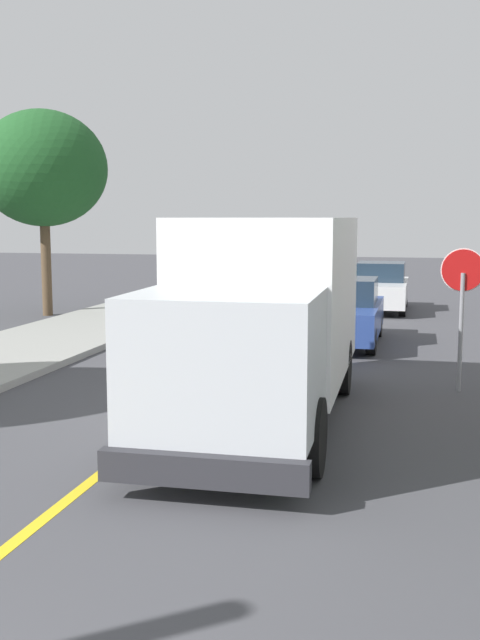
# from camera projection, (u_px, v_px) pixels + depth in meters

# --- Properties ---
(centre_line_yellow) EXTENTS (0.16, 56.00, 0.01)m
(centre_line_yellow) POSITION_uv_depth(u_px,v_px,m) (195.00, 399.00, 13.43)
(centre_line_yellow) COLOR gold
(centre_line_yellow) RESTS_ON ground
(box_truck) EXTENTS (2.54, 7.22, 3.20)m
(box_truck) POSITION_uv_depth(u_px,v_px,m) (266.00, 309.00, 11.90)
(box_truck) COLOR white
(box_truck) RESTS_ON ground
(parked_car_near) EXTENTS (1.81, 4.40, 1.67)m
(parked_car_near) POSITION_uv_depth(u_px,v_px,m) (344.00, 313.00, 19.20)
(parked_car_near) COLOR #2D4793
(parked_car_near) RESTS_ON ground
(parked_car_mid) EXTENTS (1.81, 4.40, 1.67)m
(parked_car_mid) POSITION_uv_depth(u_px,v_px,m) (380.00, 288.00, 26.09)
(parked_car_mid) COLOR silver
(parked_car_mid) RESTS_ON ground
(stop_sign) EXTENTS (0.80, 0.10, 2.65)m
(stop_sign) POSITION_uv_depth(u_px,v_px,m) (462.00, 292.00, 13.82)
(stop_sign) COLOR gray
(stop_sign) RESTS_ON ground
(street_tree_down_block) EXTENTS (4.13, 4.13, 6.63)m
(street_tree_down_block) POSITION_uv_depth(u_px,v_px,m) (43.00, 169.00, 24.29)
(street_tree_down_block) COLOR brown
(street_tree_down_block) RESTS_ON ground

